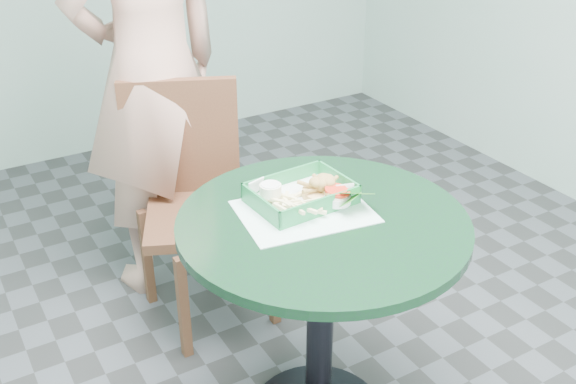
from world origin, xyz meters
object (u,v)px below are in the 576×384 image
diner_person (146,12)px  food_basket (301,203)px  cafe_table (321,274)px  dining_chair (195,187)px  sauce_ramekin (270,194)px  crab_sandwich (323,192)px

diner_person → food_basket: (0.10, -0.93, -0.38)m
cafe_table → diner_person: size_ratio=0.36×
diner_person → dining_chair: bearing=85.1°
cafe_table → diner_person: (-0.10, 1.05, 0.57)m
dining_chair → diner_person: diner_person is taller
diner_person → cafe_table: bearing=82.6°
diner_person → sauce_ramekin: diner_person is taller
food_basket → crab_sandwich: 0.07m
sauce_ramekin → food_basket: bearing=-25.2°
food_basket → dining_chair: bearing=95.2°
crab_sandwich → food_basket: bearing=156.8°
diner_person → crab_sandwich: diner_person is taller
cafe_table → sauce_ramekin: 0.28m
dining_chair → sauce_ramekin: (-0.02, -0.63, 0.27)m
diner_person → food_basket: size_ratio=8.09×
cafe_table → diner_person: 1.20m
dining_chair → crab_sandwich: 0.76m
diner_person → sauce_ramekin: size_ratio=36.00×
dining_chair → cafe_table: bearing=-61.3°
dining_chair → food_basket: 0.71m
diner_person → sauce_ramekin: bearing=78.1°
cafe_table → food_basket: (-0.00, 0.11, 0.19)m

